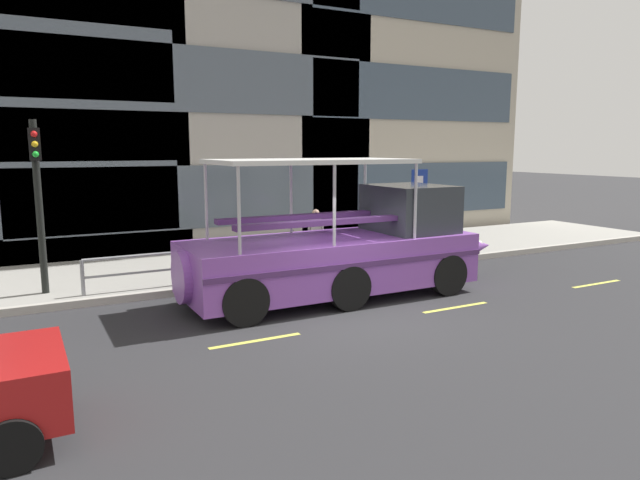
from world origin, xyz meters
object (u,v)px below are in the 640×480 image
(duck_tour_boat, at_px, (350,250))
(pedestrian_near_bow, at_px, (391,223))
(traffic_light_pole, at_px, (38,190))
(pedestrian_mid_left, at_px, (316,231))
(parking_sign, at_px, (419,198))

(duck_tour_boat, bearing_deg, pedestrian_near_bow, 43.06)
(traffic_light_pole, bearing_deg, pedestrian_mid_left, 1.63)
(parking_sign, relative_size, pedestrian_near_bow, 1.61)
(parking_sign, bearing_deg, pedestrian_mid_left, 171.72)
(pedestrian_mid_left, bearing_deg, pedestrian_near_bow, 3.46)
(traffic_light_pole, height_order, pedestrian_mid_left, traffic_light_pole)
(traffic_light_pole, distance_m, parking_sign, 10.58)
(traffic_light_pole, xyz_separation_m, pedestrian_near_bow, (9.99, 0.37, -1.40))
(duck_tour_boat, relative_size, pedestrian_mid_left, 5.46)
(traffic_light_pole, xyz_separation_m, parking_sign, (10.56, -0.28, -0.58))
(traffic_light_pole, relative_size, pedestrian_near_bow, 2.37)
(parking_sign, distance_m, pedestrian_mid_left, 3.49)
(traffic_light_pole, relative_size, duck_tour_boat, 0.46)
(duck_tour_boat, height_order, pedestrian_near_bow, duck_tour_boat)
(traffic_light_pole, bearing_deg, parking_sign, -1.52)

